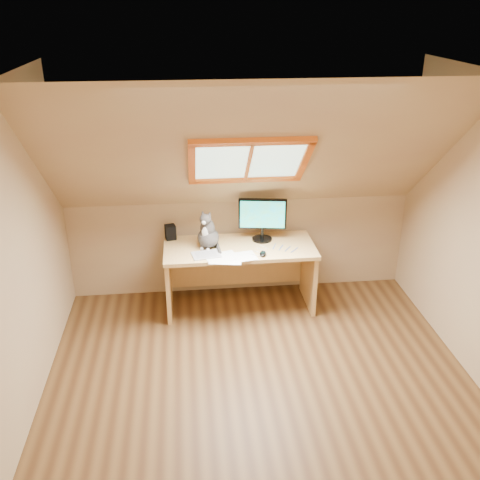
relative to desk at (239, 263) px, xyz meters
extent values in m
plane|color=brown|center=(0.04, -1.44, -0.46)|extent=(3.50, 3.50, 0.00)
cube|color=tan|center=(0.04, -3.19, 0.74)|extent=(3.50, 0.02, 2.40)
cube|color=tan|center=(-1.71, -1.44, 0.74)|extent=(0.02, 3.50, 2.40)
cube|color=tan|center=(0.04, 0.31, 0.04)|extent=(3.50, 0.02, 1.00)
cube|color=silver|center=(0.04, -2.22, 1.94)|extent=(3.50, 1.95, 0.02)
cube|color=tan|center=(0.04, -0.47, 1.24)|extent=(3.50, 1.56, 1.41)
cube|color=#B2E0CC|center=(0.04, -0.39, 1.17)|extent=(0.90, 0.53, 0.48)
cube|color=#E45A15|center=(0.04, -0.39, 1.17)|extent=(1.02, 0.64, 0.59)
cube|color=#E1B46B|center=(0.00, -0.06, 0.19)|extent=(1.47, 0.64, 0.04)
cube|color=#E1B46B|center=(-0.70, -0.06, -0.14)|extent=(0.04, 0.58, 0.63)
cube|color=#E1B46B|center=(0.70, -0.06, -0.14)|extent=(0.04, 0.58, 0.63)
cube|color=#E1B46B|center=(0.00, 0.23, -0.14)|extent=(1.37, 0.03, 0.44)
cylinder|color=black|center=(0.24, 0.06, 0.22)|extent=(0.20, 0.20, 0.02)
cylinder|color=black|center=(0.24, 0.06, 0.28)|extent=(0.03, 0.03, 0.11)
cube|color=black|center=(0.24, 0.06, 0.49)|extent=(0.47, 0.11, 0.31)
cube|color=#0785C9|center=(0.24, 0.04, 0.49)|extent=(0.43, 0.07, 0.27)
ellipsoid|color=#494341|center=(-0.30, -0.03, 0.30)|extent=(0.30, 0.32, 0.18)
ellipsoid|color=#494341|center=(-0.31, -0.05, 0.41)|extent=(0.18, 0.18, 0.20)
ellipsoid|color=silver|center=(-0.33, -0.10, 0.39)|extent=(0.08, 0.06, 0.11)
ellipsoid|color=#494341|center=(-0.32, -0.09, 0.52)|extent=(0.14, 0.13, 0.10)
sphere|color=silver|center=(-0.34, -0.13, 0.50)|extent=(0.04, 0.04, 0.04)
cone|color=#494341|center=(-0.35, -0.06, 0.57)|extent=(0.06, 0.07, 0.06)
cone|color=#494341|center=(-0.29, -0.08, 0.57)|extent=(0.07, 0.06, 0.06)
cube|color=black|center=(-0.67, 0.19, 0.28)|extent=(0.12, 0.12, 0.14)
cube|color=#B2B2B7|center=(-0.33, -0.24, 0.22)|extent=(0.29, 0.23, 0.01)
ellipsoid|color=black|center=(0.20, -0.29, 0.23)|extent=(0.08, 0.12, 0.03)
cube|color=white|center=(-0.10, -0.32, 0.21)|extent=(0.33, 0.27, 0.00)
cube|color=white|center=(-0.10, -0.32, 0.21)|extent=(0.32, 0.24, 0.00)
cube|color=white|center=(-0.10, -0.32, 0.22)|extent=(0.35, 0.30, 0.00)
camera|label=1|loc=(-0.50, -4.76, 2.41)|focal=40.00mm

